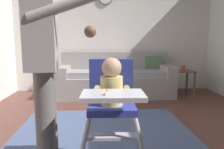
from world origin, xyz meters
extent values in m
cube|color=brown|center=(0.00, 0.00, -0.05)|extent=(5.85, 6.68, 0.10)
cube|color=silver|center=(0.00, 2.57, 1.35)|extent=(5.05, 0.06, 2.69)
cube|color=gray|center=(0.00, 1.99, 0.20)|extent=(2.20, 0.84, 0.40)
cube|color=gray|center=(0.00, 2.32, 0.63)|extent=(2.20, 0.22, 0.46)
cube|color=gray|center=(-1.01, 1.99, 0.50)|extent=(0.20, 0.84, 0.20)
cube|color=gray|center=(1.01, 1.99, 0.50)|extent=(0.20, 0.84, 0.20)
cube|color=gray|center=(-0.48, 1.94, 0.46)|extent=(0.88, 0.60, 0.11)
cube|color=gray|center=(0.48, 1.94, 0.46)|extent=(0.88, 0.60, 0.11)
cube|color=#4C6B47|center=(0.80, 2.19, 0.60)|extent=(0.35, 0.17, 0.34)
cylinder|color=silver|center=(-0.46, -0.33, 0.26)|extent=(0.17, 0.17, 0.53)
cylinder|color=silver|center=(-0.02, -0.35, 0.26)|extent=(0.17, 0.17, 0.53)
cube|color=#313C99|center=(-0.25, -0.56, 0.54)|extent=(0.37, 0.37, 0.05)
cube|color=#313C99|center=(-0.25, -0.41, 0.74)|extent=(0.36, 0.08, 0.34)
cube|color=silver|center=(-0.26, -0.85, 0.71)|extent=(0.41, 0.27, 0.03)
cube|color=silver|center=(-0.26, -0.67, 0.35)|extent=(0.40, 0.11, 0.02)
cylinder|color=#E2C978|center=(-0.25, -0.58, 0.68)|extent=(0.18, 0.18, 0.22)
sphere|color=tan|center=(-0.25, -0.59, 0.86)|extent=(0.15, 0.15, 0.15)
cylinder|color=#E2C978|center=(-0.36, -0.62, 0.69)|extent=(0.05, 0.15, 0.10)
cylinder|color=#E2C978|center=(-0.15, -0.62, 0.69)|extent=(0.05, 0.15, 0.10)
cylinder|color=#C67A23|center=(-0.31, -0.85, 0.73)|extent=(0.03, 0.13, 0.01)
cube|color=white|center=(-0.32, -0.91, 0.74)|extent=(0.02, 0.03, 0.02)
cylinder|color=#655E5A|center=(-0.74, -0.66, 0.42)|extent=(0.14, 0.14, 0.85)
cylinder|color=#655E5A|center=(-0.75, -0.54, 0.42)|extent=(0.14, 0.14, 0.85)
cube|color=#9F9897|center=(-0.74, -0.60, 1.13)|extent=(0.23, 0.42, 0.56)
cylinder|color=#9F9897|center=(-0.56, -0.77, 1.27)|extent=(0.48, 0.11, 0.23)
sphere|color=brown|center=(-0.40, -0.75, 1.11)|extent=(0.08, 0.08, 0.08)
cylinder|color=#9F9897|center=(-0.76, -0.36, 1.13)|extent=(0.07, 0.07, 0.51)
cube|color=brown|center=(1.26, 1.79, 0.51)|extent=(0.40, 0.40, 0.02)
cylinder|color=brown|center=(1.09, 1.62, 0.25)|extent=(0.04, 0.04, 0.50)
cylinder|color=brown|center=(1.43, 1.62, 0.25)|extent=(0.04, 0.04, 0.50)
cylinder|color=brown|center=(1.09, 1.96, 0.25)|extent=(0.04, 0.04, 0.50)
cylinder|color=brown|center=(1.43, 1.96, 0.25)|extent=(0.04, 0.04, 0.50)
cylinder|color=#D13D33|center=(1.28, 1.79, 0.57)|extent=(0.07, 0.07, 0.10)
camera|label=1|loc=(-0.36, -2.17, 1.04)|focal=34.34mm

